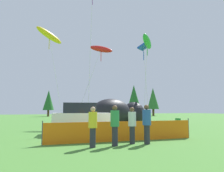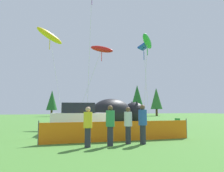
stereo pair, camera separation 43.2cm
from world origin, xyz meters
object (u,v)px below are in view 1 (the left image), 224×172
at_px(spectator_in_white_shirt, 93,125).
at_px(parked_car, 82,119).
at_px(spectator_in_black_shirt, 115,124).
at_px(kite_red_lizard, 101,49).
at_px(spectator_in_red_shirt, 147,122).
at_px(kite_blue_box, 144,48).
at_px(kite_green_fish, 147,42).
at_px(spectator_in_blue_shirt, 132,124).
at_px(inflatable_cat, 118,113).
at_px(kite_yellow_hero, 49,36).
at_px(folding_chair, 176,124).

bearing_deg(spectator_in_white_shirt, parked_car, 81.98).
bearing_deg(spectator_in_black_shirt, kite_red_lizard, 75.08).
bearing_deg(spectator_in_red_shirt, spectator_in_white_shirt, 179.59).
relative_size(spectator_in_red_shirt, kite_blue_box, 0.24).
distance_m(kite_blue_box, kite_green_fish, 0.90).
distance_m(spectator_in_blue_shirt, kite_blue_box, 11.79).
distance_m(inflatable_cat, spectator_in_black_shirt, 11.71).
height_order(spectator_in_white_shirt, kite_blue_box, kite_blue_box).
height_order(spectator_in_red_shirt, kite_yellow_hero, kite_yellow_hero).
xyz_separation_m(spectator_in_red_shirt, kite_red_lizard, (1.56, 11.99, 6.86)).
bearing_deg(parked_car, spectator_in_black_shirt, -77.07).
height_order(inflatable_cat, kite_yellow_hero, kite_yellow_hero).
xyz_separation_m(kite_red_lizard, kite_yellow_hero, (-5.29, -0.74, 0.57)).
bearing_deg(kite_yellow_hero, spectator_in_blue_shirt, -74.08).
height_order(spectator_in_white_shirt, kite_red_lizard, kite_red_lizard).
height_order(spectator_in_black_shirt, kite_red_lizard, kite_red_lizard).
height_order(spectator_in_black_shirt, kite_yellow_hero, kite_yellow_hero).
relative_size(parked_car, spectator_in_red_shirt, 2.25).
bearing_deg(inflatable_cat, folding_chair, -91.83).
bearing_deg(spectator_in_white_shirt, kite_green_fish, 46.74).
bearing_deg(spectator_in_red_shirt, kite_blue_box, 61.23).
bearing_deg(kite_blue_box, kite_red_lizard, 133.19).
relative_size(parked_car, spectator_in_black_shirt, 2.30).
distance_m(spectator_in_white_shirt, kite_green_fish, 12.66).
bearing_deg(folding_chair, inflatable_cat, -80.26).
bearing_deg(kite_red_lizard, spectator_in_red_shirt, -97.40).
bearing_deg(parked_car, kite_blue_box, 35.60).
bearing_deg(spectator_in_red_shirt, spectator_in_black_shirt, 179.23).
bearing_deg(kite_green_fish, kite_blue_box, 84.29).
distance_m(spectator_in_black_shirt, kite_yellow_hero, 13.64).
relative_size(parked_car, kite_yellow_hero, 0.45).
bearing_deg(spectator_in_red_shirt, kite_yellow_hero, 108.36).
distance_m(parked_car, spectator_in_red_shirt, 5.77).
bearing_deg(spectator_in_white_shirt, spectator_in_blue_shirt, 8.48).
distance_m(inflatable_cat, kite_yellow_hero, 9.86).
height_order(spectator_in_blue_shirt, spectator_in_red_shirt, spectator_in_red_shirt).
bearing_deg(inflatable_cat, spectator_in_blue_shirt, -126.15).
bearing_deg(spectator_in_white_shirt, inflatable_cat, 62.46).
bearing_deg(folding_chair, spectator_in_red_shirt, 34.64).
bearing_deg(kite_blue_box, spectator_in_black_shirt, -126.51).
xyz_separation_m(spectator_in_red_shirt, kite_blue_box, (4.73, 8.61, 6.41)).
relative_size(inflatable_cat, kite_red_lizard, 0.76).
xyz_separation_m(inflatable_cat, spectator_in_black_shirt, (-4.59, -10.77, -0.23)).
bearing_deg(spectator_in_black_shirt, parked_car, 92.82).
height_order(spectator_in_white_shirt, spectator_in_black_shirt, spectator_in_black_shirt).
xyz_separation_m(kite_yellow_hero, kite_green_fish, (8.38, -3.46, -0.67)).
xyz_separation_m(inflatable_cat, spectator_in_red_shirt, (-2.96, -10.80, -0.21)).
distance_m(folding_chair, kite_green_fish, 8.10).
bearing_deg(parked_car, kite_green_fish, 29.75).
distance_m(kite_yellow_hero, kite_green_fish, 9.09).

